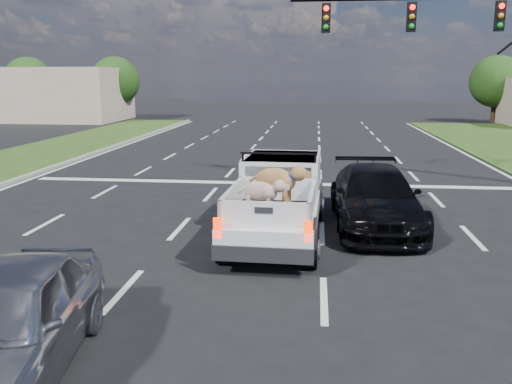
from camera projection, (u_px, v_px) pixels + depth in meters
The scene contains 10 objects.
ground at pixel (222, 295), 9.31m from camera, with size 160.00×160.00×0.00m, color black.
road_markings at pixel (260, 206), 15.68m from camera, with size 17.75×60.00×0.01m.
traffic_signal at pixel (491, 44), 17.75m from camera, with size 9.11×0.31×7.00m.
building_left at pixel (62, 94), 45.99m from camera, with size 10.00×8.00×4.40m, color #C6B097.
tree_far_b at pixel (29, 81), 48.14m from camera, with size 4.20×4.20×5.40m.
tree_far_c at pixel (115, 81), 47.28m from camera, with size 4.20×4.20×5.40m.
tree_far_d at pixel (496, 81), 43.83m from camera, with size 4.20×4.20×5.40m.
pickup_truck at pixel (278, 197), 12.59m from camera, with size 2.13×5.33×1.98m.
silver_sedan at pixel (6, 322), 6.67m from camera, with size 1.69×4.20×1.43m, color #A6A8AC.
black_coupe at pixel (375, 198), 13.49m from camera, with size 2.04×5.02×1.46m, color black.
Camera 1 is at (1.55, -8.61, 3.68)m, focal length 38.00 mm.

